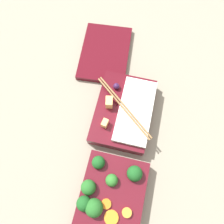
{
  "coord_description": "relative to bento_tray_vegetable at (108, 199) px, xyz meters",
  "views": [
    {
      "loc": [
        -0.11,
        -0.0,
        0.6
      ],
      "look_at": [
        0.1,
        0.05,
        0.04
      ],
      "focal_mm": 35.0,
      "sensor_mm": 36.0,
      "label": 1
    }
  ],
  "objects": [
    {
      "name": "ground_plane",
      "position": [
        0.11,
        -0.01,
        -0.02
      ],
      "size": [
        3.0,
        3.0,
        0.0
      ],
      "primitive_type": "plane",
      "color": "gray"
    },
    {
      "name": "bento_tray_vegetable",
      "position": [
        0.0,
        0.0,
        0.0
      ],
      "size": [
        0.22,
        0.15,
        0.07
      ],
      "color": "#510F19",
      "rests_on": "ground_plane"
    },
    {
      "name": "bento_tray_rice",
      "position": [
        0.23,
        0.01,
        -0.0
      ],
      "size": [
        0.22,
        0.18,
        0.07
      ],
      "color": "#510F19",
      "rests_on": "ground_plane"
    },
    {
      "name": "bento_lid",
      "position": [
        0.42,
        0.11,
        -0.02
      ],
      "size": [
        0.22,
        0.17,
        0.02
      ],
      "primitive_type": "cube",
      "rotation": [
        0.0,
        0.0,
        0.08
      ],
      "color": "#510F19",
      "rests_on": "ground_plane"
    }
  ]
}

